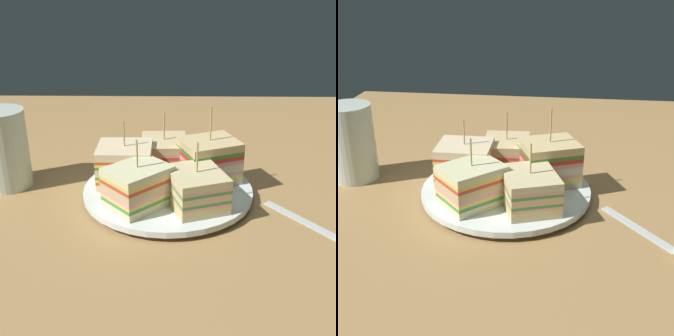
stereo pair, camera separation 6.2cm
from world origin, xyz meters
The scene contains 10 objects.
ground_plane centered at (0.00, 0.00, -0.90)cm, with size 109.10×89.96×1.80cm, color #A67D4A.
plate centered at (0.00, 0.00, 0.91)cm, with size 24.04×24.04×1.50cm.
sandwich_wedge_0 centered at (5.17, 3.75, 3.90)cm, with size 9.49×8.77×8.91cm.
sandwich_wedge_1 centered at (-2.43, 5.91, 4.61)cm, with size 8.95×9.64×11.21cm.
sandwich_wedge_2 centered at (-6.34, -0.70, 3.92)cm, with size 8.07×7.15×9.16cm.
sandwich_wedge_3 centered at (-1.69, -6.16, 4.30)cm, with size 7.02×7.81×9.28cm.
sandwich_wedge_4 centered at (5.14, -3.79, 4.20)cm, with size 9.73×9.80×9.20cm.
spoon centered at (10.98, 21.04, 0.40)cm, with size 13.57×11.10×1.00cm.
napkin centered at (-16.98, 4.42, 0.25)cm, with size 12.40×11.68×0.50cm, color white.
drinking_glass centered at (-3.40, -24.17, 5.03)cm, with size 7.10×7.10×11.75cm.
Camera 2 is at (56.10, 7.10, 30.15)cm, focal length 47.34 mm.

